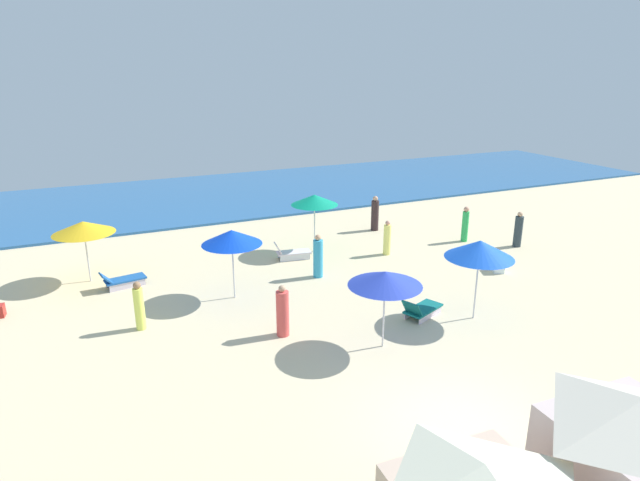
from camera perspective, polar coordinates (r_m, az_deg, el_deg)
ground_plane at (r=12.83m, az=14.94°, el=-18.70°), size 60.00×60.00×0.00m
ocean at (r=33.21m, az=-11.70°, el=4.65°), size 60.00×12.23×0.12m
cabana_2 at (r=10.36m, az=29.89°, el=-20.67°), size 2.49×2.44×2.85m
umbrella_0 at (r=16.91m, az=16.54°, el=-0.89°), size 2.09×2.09×2.55m
lounge_chair_0_0 at (r=17.33m, az=10.65°, el=-7.19°), size 1.62×1.15×0.71m
umbrella_1 at (r=20.92m, az=-23.75°, el=1.27°), size 2.16×2.16×2.28m
lounge_chair_1_0 at (r=20.47m, az=-20.15°, el=-3.96°), size 1.59×0.83×0.64m
umbrella_2 at (r=22.31m, az=-0.59°, el=4.32°), size 1.96×1.96×2.47m
lounge_chair_2_0 at (r=22.01m, az=-3.05°, el=-1.29°), size 1.53×0.80×0.71m
umbrella_3 at (r=17.96m, az=-9.33°, el=0.35°), size 2.01×2.01×2.41m
umbrella_4 at (r=14.71m, az=6.91°, el=-4.02°), size 2.04×2.04×2.26m
beachgoer_0 at (r=19.97m, az=-0.21°, el=-1.80°), size 0.44×0.44×1.65m
beachgoer_1 at (r=16.98m, az=-18.58°, el=-6.66°), size 0.36×0.36×1.52m
beachgoer_2 at (r=24.91m, az=15.10°, el=1.63°), size 0.33×0.33×1.60m
beachgoer_3 at (r=24.90m, az=20.23°, el=1.00°), size 0.46×0.46×1.56m
beachgoer_4 at (r=22.55m, az=7.11°, el=0.19°), size 0.43×0.43×1.47m
beachgoer_5 at (r=15.79m, az=-3.98°, el=-7.60°), size 0.44×0.44×1.58m
beachgoer_6 at (r=25.82m, az=5.83°, el=2.77°), size 0.51×0.51×1.68m
cooler_box_1 at (r=21.75m, az=18.27°, el=-2.59°), size 0.57×0.66×0.43m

